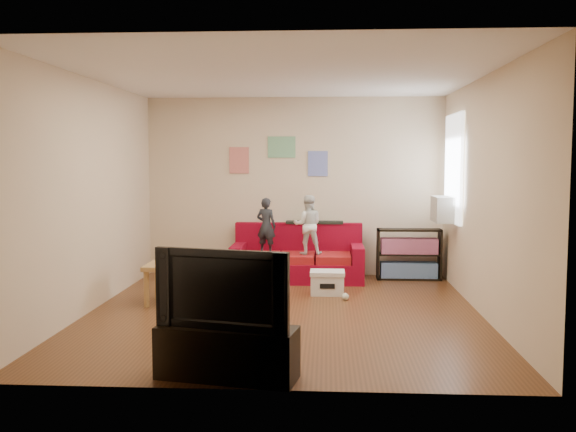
# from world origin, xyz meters

# --- Properties ---
(room_shell) EXTENTS (4.52, 5.02, 2.72)m
(room_shell) POSITION_xyz_m (0.00, 0.00, 1.35)
(room_shell) COLOR brown
(room_shell) RESTS_ON ground
(sofa) EXTENTS (1.91, 0.88, 0.84)m
(sofa) POSITION_xyz_m (0.07, 2.07, 0.28)
(sofa) COLOR maroon
(sofa) RESTS_ON ground
(child_a) EXTENTS (0.35, 0.29, 0.82)m
(child_a) POSITION_xyz_m (-0.38, 1.90, 0.81)
(child_a) COLOR #212329
(child_a) RESTS_ON sofa
(child_b) EXTENTS (0.44, 0.35, 0.85)m
(child_b) POSITION_xyz_m (0.22, 1.90, 0.83)
(child_b) COLOR white
(child_b) RESTS_ON sofa
(coffee_table) EXTENTS (1.08, 0.59, 0.49)m
(coffee_table) POSITION_xyz_m (-1.18, 0.43, 0.42)
(coffee_table) COLOR tan
(coffee_table) RESTS_ON ground
(remote) EXTENTS (0.21, 0.07, 0.02)m
(remote) POSITION_xyz_m (-1.43, 0.31, 0.50)
(remote) COLOR black
(remote) RESTS_ON coffee_table
(game_controller) EXTENTS (0.16, 0.08, 0.03)m
(game_controller) POSITION_xyz_m (-0.98, 0.48, 0.50)
(game_controller) COLOR white
(game_controller) RESTS_ON coffee_table
(bookshelf) EXTENTS (0.93, 0.28, 0.75)m
(bookshelf) POSITION_xyz_m (1.70, 2.18, 0.33)
(bookshelf) COLOR black
(bookshelf) RESTS_ON ground
(window) EXTENTS (0.04, 1.08, 1.48)m
(window) POSITION_xyz_m (2.22, 1.65, 1.64)
(window) COLOR white
(window) RESTS_ON room_shell
(ac_unit) EXTENTS (0.28, 0.55, 0.35)m
(ac_unit) POSITION_xyz_m (2.10, 1.65, 1.08)
(ac_unit) COLOR #B7B2A3
(ac_unit) RESTS_ON window
(artwork_left) EXTENTS (0.30, 0.01, 0.40)m
(artwork_left) POSITION_xyz_m (-0.85, 2.48, 1.75)
(artwork_left) COLOR #D87266
(artwork_left) RESTS_ON room_shell
(artwork_center) EXTENTS (0.42, 0.01, 0.32)m
(artwork_center) POSITION_xyz_m (-0.20, 2.48, 1.95)
(artwork_center) COLOR #72B27F
(artwork_center) RESTS_ON room_shell
(artwork_right) EXTENTS (0.30, 0.01, 0.38)m
(artwork_right) POSITION_xyz_m (0.35, 2.48, 1.70)
(artwork_right) COLOR #727FCC
(artwork_right) RESTS_ON room_shell
(file_box) EXTENTS (0.45, 0.34, 0.31)m
(file_box) POSITION_xyz_m (0.50, 1.04, 0.16)
(file_box) COLOR white
(file_box) RESTS_ON ground
(tv_stand) EXTENTS (1.18, 0.58, 0.42)m
(tv_stand) POSITION_xyz_m (-0.31, -2.25, 0.21)
(tv_stand) COLOR black
(tv_stand) RESTS_ON ground
(television) EXTENTS (1.12, 0.41, 0.64)m
(television) POSITION_xyz_m (-0.31, -2.25, 0.74)
(television) COLOR black
(television) RESTS_ON tv_stand
(tissue) EXTENTS (0.10, 0.10, 0.09)m
(tissue) POSITION_xyz_m (0.73, 0.69, 0.05)
(tissue) COLOR beige
(tissue) RESTS_ON ground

